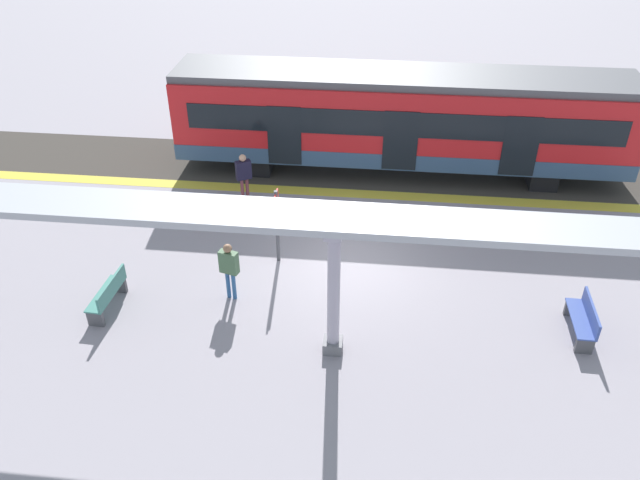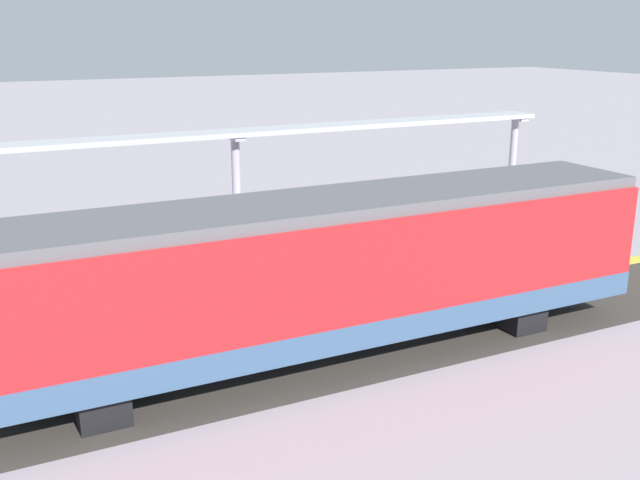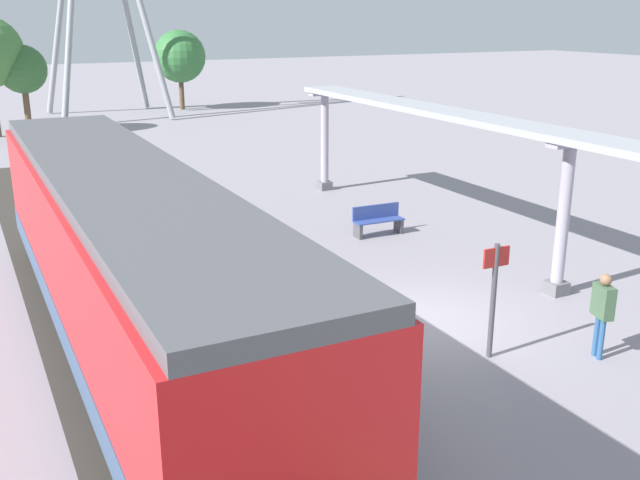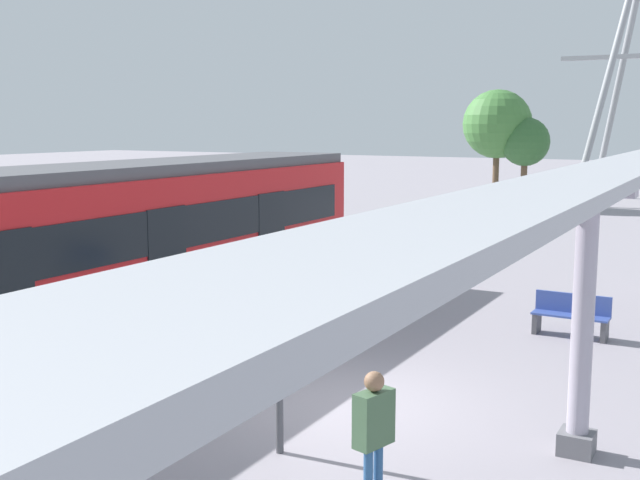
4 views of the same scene
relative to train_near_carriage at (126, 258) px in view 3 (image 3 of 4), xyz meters
The scene contains 13 objects.
ground_plane 6.07m from the train_near_carriage, 12.92° to the right, with size 176.00×176.00×0.00m, color gray.
tactile_edge_strip 2.91m from the train_near_carriage, 34.82° to the right, with size 0.53×29.62×0.01m, color gold.
trackbed 2.24m from the train_near_carriage, 90.25° to the right, with size 3.20×41.62×0.01m, color #38332D.
train_near_carriage is the anchor object (origin of this frame).
canopy_pillar_second 9.35m from the train_near_carriage, ahead, with size 1.10×0.44×3.49m.
canopy_pillar_third 13.68m from the train_near_carriage, 47.52° to the left, with size 1.10×0.44×3.49m.
canopy_beam 9.51m from the train_near_carriage, ahead, with size 1.20×23.79×0.16m, color #A8AAB2.
bench_near_end 9.27m from the train_near_carriage, 28.76° to the left, with size 1.51×0.48×0.86m.
platform_info_sign 6.69m from the train_near_carriage, 29.11° to the right, with size 0.56×0.10×2.20m.
passenger_waiting_near_edge 5.60m from the train_near_carriage, 60.70° to the right, with size 0.43×0.52×1.64m.
passenger_by_the_benches 8.70m from the train_near_carriage, 28.74° to the right, with size 0.34×0.51×1.64m.
tree_right_background 36.86m from the train_near_carriage, 72.04° to the left, with size 3.37×3.37×5.12m.
tree_centre_background 28.08m from the train_near_carriage, 87.82° to the left, with size 2.45×2.45×4.62m.
Camera 3 is at (-8.12, -11.45, 6.08)m, focal length 40.78 mm.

